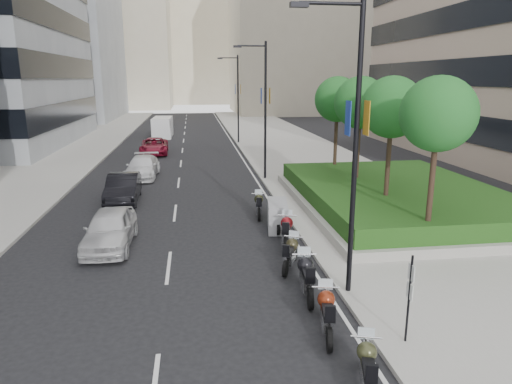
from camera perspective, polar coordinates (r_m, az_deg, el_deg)
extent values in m
plane|color=black|center=(13.63, -5.14, -15.60)|extent=(160.00, 160.00, 0.00)
cube|color=#9E9B93|center=(43.41, 4.81, 5.20)|extent=(10.00, 100.00, 0.15)
cube|color=#9E9B93|center=(43.91, -23.09, 4.22)|extent=(8.00, 100.00, 0.15)
cube|color=silver|center=(42.58, -2.20, 4.97)|extent=(0.12, 100.00, 0.01)
cube|color=silver|center=(42.39, -9.23, 4.76)|extent=(0.12, 100.00, 0.01)
cube|color=gray|center=(85.56, -25.18, 18.36)|extent=(22.00, 26.00, 30.00)
cube|color=#B7AD93|center=(95.21, 6.22, 20.80)|extent=(28.00, 24.00, 36.00)
cube|color=#B7AD93|center=(113.67, -17.69, 18.63)|extent=(26.00, 24.00, 34.00)
cube|color=#B7AD93|center=(132.43, -7.20, 19.29)|extent=(30.00, 24.00, 38.00)
cube|color=#9F9C94|center=(25.04, 17.09, -1.33)|extent=(10.00, 14.00, 0.40)
cube|color=#1D3D11|center=(24.90, 17.19, 0.00)|extent=(9.40, 13.40, 0.80)
cylinder|color=#332319|center=(18.67, 21.01, 0.17)|extent=(0.22, 0.22, 4.00)
sphere|color=#1C5C25|center=(18.24, 21.82, 9.05)|extent=(2.80, 2.80, 2.80)
cylinder|color=#332319|center=(22.17, 16.12, 2.63)|extent=(0.22, 0.22, 4.00)
sphere|color=#1C5C25|center=(21.81, 16.64, 10.12)|extent=(2.80, 2.80, 2.80)
cylinder|color=#332319|center=(25.81, 12.56, 4.41)|extent=(0.22, 0.22, 4.00)
sphere|color=#1C5C25|center=(25.50, 12.92, 10.84)|extent=(2.80, 2.80, 2.80)
cylinder|color=#332319|center=(29.54, 9.89, 5.72)|extent=(0.22, 0.22, 4.00)
sphere|color=#1C5C25|center=(29.27, 10.13, 11.35)|extent=(2.80, 2.80, 2.80)
cylinder|color=black|center=(13.87, 12.30, 4.48)|extent=(0.16, 0.16, 9.00)
cylinder|color=black|center=(13.55, 9.43, 22.23)|extent=(1.80, 0.10, 0.10)
cube|color=black|center=(13.31, 5.42, 22.28)|extent=(0.50, 0.22, 0.14)
cube|color=#C48817|center=(13.84, 13.64, 8.98)|extent=(0.02, 0.45, 1.00)
cube|color=navy|center=(13.65, 11.42, 9.03)|extent=(0.02, 0.45, 1.00)
cylinder|color=black|center=(30.30, 1.18, 9.84)|extent=(0.16, 0.16, 9.00)
cylinder|color=black|center=(30.15, -0.55, 17.81)|extent=(1.80, 0.10, 0.10)
cube|color=black|center=(30.05, -2.34, 17.72)|extent=(0.50, 0.22, 0.14)
cube|color=#C48817|center=(30.28, 1.72, 11.92)|extent=(0.02, 0.45, 1.00)
cube|color=navy|center=(30.20, 0.65, 11.92)|extent=(0.02, 0.45, 1.00)
cylinder|color=black|center=(48.13, -2.25, 11.40)|extent=(0.16, 0.16, 9.00)
cylinder|color=black|center=(48.04, -3.42, 16.40)|extent=(1.80, 0.10, 0.10)
cube|color=black|center=(47.97, -4.53, 16.32)|extent=(0.50, 0.22, 0.14)
cube|color=#C48817|center=(48.12, -1.93, 12.72)|extent=(0.02, 0.45, 1.00)
cube|color=navy|center=(48.06, -2.61, 12.71)|extent=(0.02, 0.45, 1.00)
cylinder|color=black|center=(12.43, 18.54, -12.90)|extent=(0.06, 0.06, 2.50)
cube|color=silver|center=(12.10, 18.84, -9.51)|extent=(0.02, 0.32, 0.42)
cube|color=silver|center=(12.30, 18.65, -11.65)|extent=(0.02, 0.32, 0.42)
cylinder|color=black|center=(11.73, 13.29, -19.67)|extent=(0.27, 0.60, 0.59)
cube|color=silver|center=(10.97, 13.74, -21.29)|extent=(0.49, 0.85, 0.40)
sphere|color=#32341D|center=(11.03, 13.69, -18.83)|extent=(0.46, 0.46, 0.46)
cube|color=black|center=(10.57, 14.00, -20.83)|extent=(0.45, 0.76, 0.15)
cylinder|color=silver|center=(11.14, 13.62, -17.21)|extent=(0.69, 0.24, 0.05)
cylinder|color=black|center=(12.24, 9.16, -17.77)|extent=(0.24, 0.64, 0.63)
cylinder|color=black|center=(13.64, 8.47, -14.18)|extent=(0.24, 0.64, 0.63)
cube|color=silver|center=(12.80, 8.85, -15.32)|extent=(0.46, 0.90, 0.43)
sphere|color=maroon|center=(12.92, 8.77, -13.10)|extent=(0.49, 0.49, 0.49)
cube|color=black|center=(12.38, 9.04, -14.70)|extent=(0.42, 0.80, 0.16)
cylinder|color=silver|center=(13.06, 8.69, -11.68)|extent=(0.75, 0.19, 0.05)
cylinder|color=black|center=(14.06, 6.81, -13.11)|extent=(0.20, 0.68, 0.67)
cylinder|color=black|center=(15.60, 5.84, -10.22)|extent=(0.20, 0.68, 0.67)
cube|color=silver|center=(14.70, 6.35, -11.04)|extent=(0.42, 0.95, 0.45)
sphere|color=black|center=(14.85, 6.19, -9.02)|extent=(0.52, 0.52, 0.52)
cube|color=black|center=(14.26, 6.57, -10.33)|extent=(0.38, 0.84, 0.17)
cylinder|color=silver|center=(15.03, 6.06, -7.75)|extent=(0.80, 0.14, 0.05)
cylinder|color=black|center=(16.08, 3.69, -9.56)|extent=(0.35, 0.59, 0.59)
cylinder|color=black|center=(17.47, 4.87, -7.61)|extent=(0.35, 0.59, 0.59)
cube|color=silver|center=(16.67, 4.28, -8.09)|extent=(0.60, 0.86, 0.40)
sphere|color=#2D2919|center=(16.82, 4.54, -6.55)|extent=(0.46, 0.46, 0.46)
cube|color=black|center=(16.29, 4.07, -7.46)|extent=(0.55, 0.76, 0.15)
cylinder|color=silver|center=(16.99, 4.75, -5.59)|extent=(0.66, 0.34, 0.05)
cylinder|color=black|center=(18.00, 3.68, -6.80)|extent=(0.29, 0.68, 0.67)
cylinder|color=black|center=(19.61, 3.91, -5.02)|extent=(0.29, 0.68, 0.67)
cube|color=silver|center=(18.69, 3.80, -5.40)|extent=(0.54, 0.96, 0.45)
sphere|color=maroon|center=(18.89, 3.87, -3.88)|extent=(0.52, 0.52, 0.52)
cube|color=black|center=(18.27, 3.77, -4.72)|extent=(0.49, 0.85, 0.17)
cylinder|color=silver|center=(19.10, 3.92, -2.93)|extent=(0.78, 0.25, 0.05)
cylinder|color=black|center=(20.11, 2.79, -4.56)|extent=(0.21, 0.64, 0.63)
cylinder|color=black|center=(21.65, 2.60, -3.20)|extent=(0.21, 0.64, 0.63)
cube|color=gray|center=(20.78, 2.70, -2.96)|extent=(1.14, 2.22, 1.26)
cylinder|color=black|center=(22.06, 0.40, -2.89)|extent=(0.19, 0.60, 0.59)
cylinder|color=black|center=(23.53, 0.31, -1.81)|extent=(0.19, 0.60, 0.59)
cube|color=silver|center=(22.70, 0.36, -1.97)|extent=(0.38, 0.84, 0.40)
sphere|color=#2B2D19|center=(22.91, 0.34, -0.88)|extent=(0.46, 0.46, 0.46)
cube|color=black|center=(22.34, 0.37, -1.42)|extent=(0.35, 0.75, 0.15)
cylinder|color=silver|center=(23.11, 0.33, -0.21)|extent=(0.71, 0.13, 0.05)
imported|color=silver|center=(19.54, -17.79, -4.39)|extent=(1.88, 4.56, 1.55)
imported|color=black|center=(26.39, -16.27, 0.45)|extent=(1.77, 4.76, 1.56)
imported|color=silver|center=(32.63, -14.00, 3.05)|extent=(2.25, 5.10, 1.46)
imported|color=maroon|center=(42.54, -12.62, 5.62)|extent=(2.54, 5.28, 1.45)
cube|color=white|center=(54.89, -11.59, 7.93)|extent=(2.21, 5.45, 2.26)
cube|color=white|center=(52.92, -11.69, 7.12)|extent=(2.09, 1.35, 1.19)
cylinder|color=black|center=(53.11, -12.61, 6.87)|extent=(0.27, 0.75, 0.75)
cylinder|color=black|center=(53.00, -10.74, 6.94)|extent=(0.27, 0.75, 0.75)
cylinder|color=black|center=(56.74, -12.33, 7.32)|extent=(0.27, 0.75, 0.75)
cylinder|color=black|center=(56.64, -10.57, 7.40)|extent=(0.27, 0.75, 0.75)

